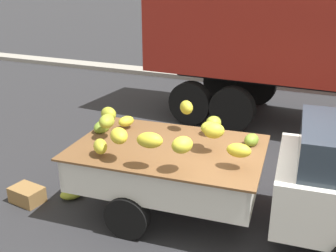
% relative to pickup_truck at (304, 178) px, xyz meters
% --- Properties ---
extents(ground, '(220.00, 220.00, 0.00)m').
position_rel_pickup_truck_xyz_m(ground, '(-0.50, -0.15, -0.89)').
color(ground, '#28282B').
extents(curb_strip, '(80.00, 0.80, 0.16)m').
position_rel_pickup_truck_xyz_m(curb_strip, '(-0.50, 8.23, -0.81)').
color(curb_strip, gray).
rests_on(curb_strip, ground).
extents(pickup_truck, '(5.14, 2.33, 1.70)m').
position_rel_pickup_truck_xyz_m(pickup_truck, '(0.00, 0.00, 0.00)').
color(pickup_truck, silver).
rests_on(pickup_truck, ground).
extents(fallen_banana_bunch_near_tailgate, '(0.43, 0.45, 0.16)m').
position_rel_pickup_truck_xyz_m(fallen_banana_bunch_near_tailgate, '(-3.55, -0.57, -0.81)').
color(fallen_banana_bunch_near_tailgate, '#A5B032').
rests_on(fallen_banana_bunch_near_tailgate, ground).
extents(produce_crate, '(0.56, 0.42, 0.26)m').
position_rel_pickup_truck_xyz_m(produce_crate, '(-4.14, -0.96, -0.76)').
color(produce_crate, olive).
rests_on(produce_crate, ground).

